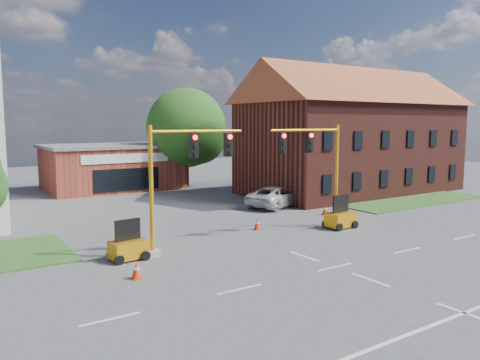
{
  "coord_description": "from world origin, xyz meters",
  "views": [
    {
      "loc": [
        -14.44,
        -14.33,
        6.25
      ],
      "look_at": [
        1.61,
        10.0,
        2.75
      ],
      "focal_mm": 35.0,
      "sensor_mm": 36.0,
      "label": 1
    }
  ],
  "objects_px": {
    "trailer_east": "(340,218)",
    "signal_mast_west": "(183,172)",
    "pickup_white": "(276,196)",
    "signal_mast_east": "(317,164)",
    "trailer_west": "(128,248)"
  },
  "relations": [
    {
      "from": "pickup_white",
      "to": "signal_mast_east",
      "type": "bearing_deg",
      "value": 138.15
    },
    {
      "from": "trailer_east",
      "to": "signal_mast_west",
      "type": "bearing_deg",
      "value": 173.71
    },
    {
      "from": "trailer_east",
      "to": "pickup_white",
      "type": "xyz_separation_m",
      "value": [
        1.31,
        7.97,
        0.17
      ]
    },
    {
      "from": "trailer_east",
      "to": "signal_mast_east",
      "type": "bearing_deg",
      "value": 157.56
    },
    {
      "from": "trailer_west",
      "to": "trailer_east",
      "type": "xyz_separation_m",
      "value": [
        13.04,
        -0.62,
        0.03
      ]
    },
    {
      "from": "signal_mast_west",
      "to": "signal_mast_east",
      "type": "bearing_deg",
      "value": 0.0
    },
    {
      "from": "trailer_west",
      "to": "pickup_white",
      "type": "height_order",
      "value": "trailer_west"
    },
    {
      "from": "trailer_west",
      "to": "pickup_white",
      "type": "distance_m",
      "value": 16.13
    },
    {
      "from": "trailer_west",
      "to": "pickup_white",
      "type": "relative_size",
      "value": 0.33
    },
    {
      "from": "signal_mast_east",
      "to": "trailer_east",
      "type": "height_order",
      "value": "signal_mast_east"
    },
    {
      "from": "signal_mast_east",
      "to": "pickup_white",
      "type": "xyz_separation_m",
      "value": [
        2.83,
        7.45,
        -3.15
      ]
    },
    {
      "from": "trailer_west",
      "to": "trailer_east",
      "type": "distance_m",
      "value": 13.05
    },
    {
      "from": "signal_mast_east",
      "to": "trailer_east",
      "type": "xyz_separation_m",
      "value": [
        1.52,
        -0.53,
        -3.32
      ]
    },
    {
      "from": "trailer_east",
      "to": "trailer_west",
      "type": "bearing_deg",
      "value": 173.9
    },
    {
      "from": "signal_mast_west",
      "to": "trailer_west",
      "type": "xyz_separation_m",
      "value": [
        -2.81,
        0.1,
        -3.35
      ]
    }
  ]
}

